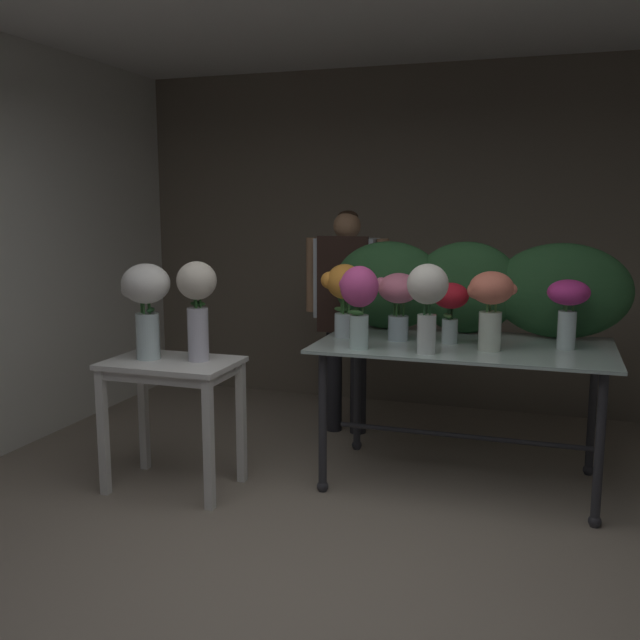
# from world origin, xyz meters

# --- Properties ---
(ground_plane) EXTENTS (7.47, 7.47, 0.00)m
(ground_plane) POSITION_xyz_m (0.00, 1.70, 0.00)
(ground_plane) COLOR gray
(wall_back) EXTENTS (5.27, 0.12, 2.83)m
(wall_back) POSITION_xyz_m (0.00, 3.39, 1.41)
(wall_back) COLOR #706656
(wall_back) RESTS_ON ground
(wall_left) EXTENTS (0.12, 3.51, 2.83)m
(wall_left) POSITION_xyz_m (-2.63, 1.70, 1.41)
(wall_left) COLOR silver
(wall_left) RESTS_ON ground
(display_table_glass) EXTENTS (1.73, 0.98, 0.88)m
(display_table_glass) POSITION_xyz_m (0.47, 1.66, 0.74)
(display_table_glass) COLOR #ADC4BD
(display_table_glass) RESTS_ON ground
(side_table_white) EXTENTS (0.77, 0.52, 0.79)m
(side_table_white) POSITION_xyz_m (-1.17, 1.04, 0.68)
(side_table_white) COLOR white
(side_table_white) RESTS_ON ground
(florist) EXTENTS (0.63, 0.24, 1.66)m
(florist) POSITION_xyz_m (-0.48, 2.40, 1.03)
(florist) COLOR #232328
(florist) RESTS_ON ground
(foliage_backdrop) EXTENTS (1.89, 0.32, 0.59)m
(foliage_backdrop) POSITION_xyz_m (0.48, 2.03, 1.17)
(foliage_backdrop) COLOR #28562D
(foliage_backdrop) RESTS_ON display_table_glass
(vase_sunset_peonies) EXTENTS (0.27, 0.23, 0.46)m
(vase_sunset_peonies) POSITION_xyz_m (-0.28, 1.64, 1.17)
(vase_sunset_peonies) COLOR silver
(vase_sunset_peonies) RESTS_ON display_table_glass
(vase_crimson_carnations) EXTENTS (0.22, 0.22, 0.37)m
(vase_crimson_carnations) POSITION_xyz_m (0.38, 1.64, 1.12)
(vase_crimson_carnations) COLOR silver
(vase_crimson_carnations) RESTS_ON display_table_glass
(vase_magenta_hydrangea) EXTENTS (0.24, 0.24, 0.40)m
(vase_magenta_hydrangea) POSITION_xyz_m (1.05, 1.68, 1.14)
(vase_magenta_hydrangea) COLOR silver
(vase_magenta_hydrangea) RESTS_ON display_table_glass
(vase_rosy_anemones) EXTENTS (0.29, 0.25, 0.42)m
(vase_rosy_anemones) POSITION_xyz_m (0.07, 1.64, 1.15)
(vase_rosy_anemones) COLOR silver
(vase_rosy_anemones) RESTS_ON display_table_glass
(vase_fuchsia_dahlias) EXTENTS (0.23, 0.22, 0.48)m
(vase_fuchsia_dahlias) POSITION_xyz_m (-0.10, 1.32, 1.18)
(vase_fuchsia_dahlias) COLOR silver
(vase_fuchsia_dahlias) RESTS_ON display_table_glass
(vase_ivory_roses) EXTENTS (0.23, 0.23, 0.51)m
(vase_ivory_roses) POSITION_xyz_m (0.30, 1.30, 1.21)
(vase_ivory_roses) COLOR silver
(vase_ivory_roses) RESTS_ON display_table_glass
(vase_coral_stock) EXTENTS (0.28, 0.25, 0.45)m
(vase_coral_stock) POSITION_xyz_m (0.63, 1.51, 1.16)
(vase_coral_stock) COLOR silver
(vase_coral_stock) RESTS_ON display_table_glass
(vase_white_roses_tall) EXTENTS (0.30, 0.28, 0.57)m
(vase_white_roses_tall) POSITION_xyz_m (-1.32, 1.04, 1.15)
(vase_white_roses_tall) COLOR silver
(vase_white_roses_tall) RESTS_ON side_table_white
(vase_cream_lisianthus_tall) EXTENTS (0.23, 0.23, 0.59)m
(vase_cream_lisianthus_tall) POSITION_xyz_m (-1.01, 1.09, 1.15)
(vase_cream_lisianthus_tall) COLOR silver
(vase_cream_lisianthus_tall) RESTS_ON side_table_white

